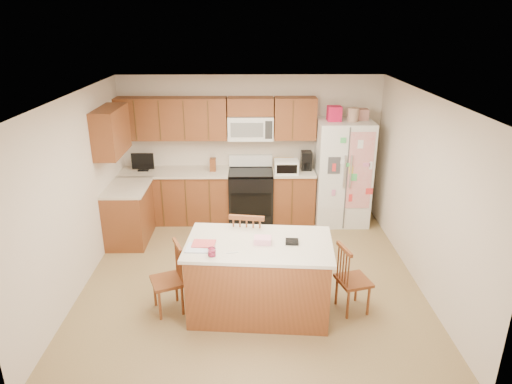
{
  "coord_description": "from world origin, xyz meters",
  "views": [
    {
      "loc": [
        -0.01,
        -5.52,
        3.38
      ],
      "look_at": [
        0.07,
        0.35,
        1.13
      ],
      "focal_mm": 32.0,
      "sensor_mm": 36.0,
      "label": 1
    }
  ],
  "objects_px": {
    "windsor_chair_left": "(169,280)",
    "windsor_chair_back": "(249,251)",
    "refrigerator": "(342,171)",
    "stove": "(251,195)",
    "windsor_chair_right": "(352,280)",
    "island": "(259,277)"
  },
  "relations": [
    {
      "from": "stove",
      "to": "refrigerator",
      "type": "xyz_separation_m",
      "value": [
        1.57,
        -0.06,
        0.45
      ]
    },
    {
      "from": "windsor_chair_back",
      "to": "windsor_chair_right",
      "type": "height_order",
      "value": "windsor_chair_back"
    },
    {
      "from": "windsor_chair_left",
      "to": "windsor_chair_back",
      "type": "height_order",
      "value": "windsor_chair_back"
    },
    {
      "from": "windsor_chair_left",
      "to": "windsor_chair_right",
      "type": "height_order",
      "value": "windsor_chair_left"
    },
    {
      "from": "stove",
      "to": "windsor_chair_right",
      "type": "distance_m",
      "value": 2.98
    },
    {
      "from": "refrigerator",
      "to": "windsor_chair_back",
      "type": "bearing_deg",
      "value": -127.75
    },
    {
      "from": "windsor_chair_left",
      "to": "windsor_chair_back",
      "type": "bearing_deg",
      "value": 29.79
    },
    {
      "from": "windsor_chair_left",
      "to": "windsor_chair_right",
      "type": "xyz_separation_m",
      "value": [
        2.21,
        -0.03,
        -0.0
      ]
    },
    {
      "from": "stove",
      "to": "island",
      "type": "xyz_separation_m",
      "value": [
        0.09,
        -2.71,
        -0.0
      ]
    },
    {
      "from": "stove",
      "to": "windsor_chair_right",
      "type": "xyz_separation_m",
      "value": [
        1.21,
        -2.72,
        -0.06
      ]
    },
    {
      "from": "island",
      "to": "windsor_chair_left",
      "type": "distance_m",
      "value": 1.09
    },
    {
      "from": "windsor_chair_back",
      "to": "windsor_chair_right",
      "type": "bearing_deg",
      "value": -25.11
    },
    {
      "from": "refrigerator",
      "to": "windsor_chair_right",
      "type": "distance_m",
      "value": 2.73
    },
    {
      "from": "stove",
      "to": "refrigerator",
      "type": "height_order",
      "value": "refrigerator"
    },
    {
      "from": "island",
      "to": "windsor_chair_left",
      "type": "relative_size",
      "value": 2.01
    },
    {
      "from": "stove",
      "to": "refrigerator",
      "type": "relative_size",
      "value": 0.55
    },
    {
      "from": "stove",
      "to": "windsor_chair_left",
      "type": "relative_size",
      "value": 1.28
    },
    {
      "from": "refrigerator",
      "to": "island",
      "type": "relative_size",
      "value": 1.15
    },
    {
      "from": "island",
      "to": "windsor_chair_left",
      "type": "bearing_deg",
      "value": 178.64
    },
    {
      "from": "windsor_chair_back",
      "to": "refrigerator",
      "type": "bearing_deg",
      "value": 52.25
    },
    {
      "from": "stove",
      "to": "island",
      "type": "relative_size",
      "value": 0.64
    },
    {
      "from": "refrigerator",
      "to": "island",
      "type": "height_order",
      "value": "refrigerator"
    }
  ]
}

